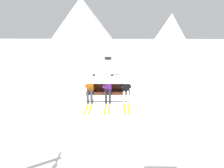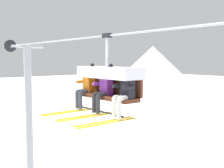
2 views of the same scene
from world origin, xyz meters
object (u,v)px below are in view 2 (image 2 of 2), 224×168
skier_purple (103,88)px  skier_black (123,92)px  lift_tower_near (29,117)px  skier_orange (85,86)px  chairlift_chair (109,78)px

skier_purple → skier_black: 0.83m
skier_purple → skier_black: bearing=-0.5°
skier_black → lift_tower_near: bearing=173.5°
skier_orange → chairlift_chair: bearing=14.6°
skier_black → skier_purple: bearing=179.5°
lift_tower_near → skier_purple: bearing=-7.2°
chairlift_chair → skier_purple: bearing=-89.1°
skier_purple → skier_black: size_ratio=1.00×
chairlift_chair → skier_black: (0.83, -0.22, -0.29)m
skier_purple → skier_orange: bearing=180.0°
skier_orange → lift_tower_near: bearing=171.9°
lift_tower_near → chairlift_chair: (7.29, -0.71, 2.32)m
skier_purple → lift_tower_near: bearing=172.8°
skier_orange → skier_black: 1.65m
lift_tower_near → skier_black: lift_tower_near is taller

